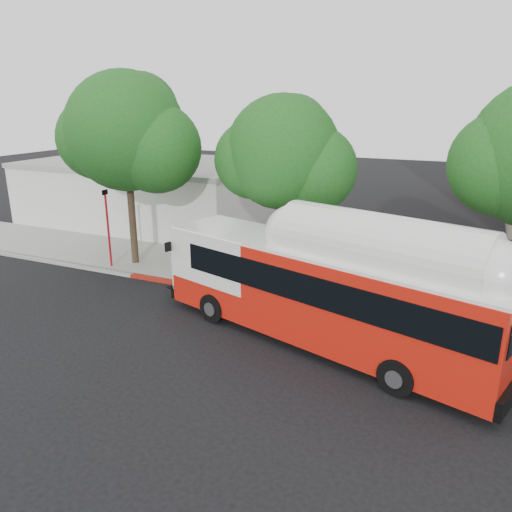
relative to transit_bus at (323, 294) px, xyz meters
The scene contains 9 objects.
ground 3.30m from the transit_bus, 158.10° to the right, with size 120.00×120.00×0.00m, color black.
sidewalk 6.30m from the transit_bus, 114.61° to the left, with size 60.00×5.00×0.15m, color gray.
curb_strip 4.23m from the transit_bus, 131.03° to the left, with size 60.00×0.30×0.15m, color gray.
red_curb_segment 6.48m from the transit_bus, 152.35° to the left, with size 10.00×0.32×0.16m, color maroon.
street_tree_left 12.84m from the transit_bus, 157.61° to the left, with size 6.67×5.80×9.74m.
street_tree_mid 7.17m from the transit_bus, 121.62° to the left, with size 5.75×5.00×8.62m.
low_commercial_bldg 21.01m from the transit_bus, 141.81° to the left, with size 16.20×10.20×4.25m.
transit_bus is the anchor object (origin of this frame).
signal_pole 12.75m from the transit_bus, 164.16° to the left, with size 0.12×0.39×4.09m.
Camera 1 is at (6.98, -14.62, 8.36)m, focal length 35.00 mm.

